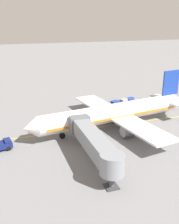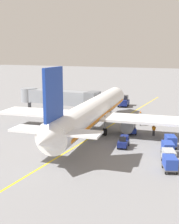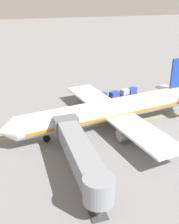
% 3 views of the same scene
% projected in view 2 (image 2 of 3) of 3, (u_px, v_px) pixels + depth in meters
% --- Properties ---
extents(ground_plane, '(400.00, 400.00, 0.00)m').
position_uv_depth(ground_plane, '(101.00, 131.00, 45.21)').
color(ground_plane, slate).
extents(gate_lead_in_line, '(0.24, 80.00, 0.01)m').
position_uv_depth(gate_lead_in_line, '(101.00, 131.00, 45.21)').
color(gate_lead_in_line, gold).
rests_on(gate_lead_in_line, ground).
extents(parked_airliner, '(30.44, 37.28, 10.63)m').
position_uv_depth(parked_airliner, '(93.00, 111.00, 44.44)').
color(parked_airliner, white).
rests_on(parked_airliner, ground).
extents(jet_bridge, '(17.33, 3.50, 4.98)m').
position_uv_depth(jet_bridge, '(58.00, 97.00, 57.06)').
color(jet_bridge, gray).
rests_on(jet_bridge, ground).
extents(pushback_tractor, '(2.95, 4.72, 2.40)m').
position_uv_depth(pushback_tractor, '(124.00, 101.00, 66.34)').
color(pushback_tractor, navy).
rests_on(pushback_tractor, ground).
extents(baggage_tug_lead, '(2.12, 2.77, 1.62)m').
position_uv_depth(baggage_tug_lead, '(131.00, 129.00, 43.82)').
color(baggage_tug_lead, '#1E339E').
rests_on(baggage_tug_lead, ground).
extents(baggage_tug_trailing, '(1.64, 2.66, 1.62)m').
position_uv_depth(baggage_tug_trailing, '(123.00, 142.00, 37.34)').
color(baggage_tug_trailing, navy).
rests_on(baggage_tug_trailing, ground).
extents(baggage_cart_front, '(2.03, 2.94, 1.58)m').
position_uv_depth(baggage_cart_front, '(171.00, 141.00, 37.08)').
color(baggage_cart_front, '#4C4C51').
rests_on(baggage_cart_front, ground).
extents(baggage_cart_second_in_train, '(2.03, 2.94, 1.58)m').
position_uv_depth(baggage_cart_second_in_train, '(168.00, 147.00, 34.40)').
color(baggage_cart_second_in_train, '#4C4C51').
rests_on(baggage_cart_second_in_train, ground).
extents(baggage_cart_third_in_train, '(2.03, 2.94, 1.58)m').
position_uv_depth(baggage_cart_third_in_train, '(169.00, 156.00, 31.60)').
color(baggage_cart_third_in_train, '#4C4C51').
rests_on(baggage_cart_third_in_train, ground).
extents(baggage_cart_tail_end, '(2.03, 2.94, 1.58)m').
position_uv_depth(baggage_cart_tail_end, '(170.00, 163.00, 29.65)').
color(baggage_cart_tail_end, '#4C4C51').
rests_on(baggage_cart_tail_end, ground).
extents(ground_crew_wing_walker, '(0.72, 0.34, 1.69)m').
position_uv_depth(ground_crew_wing_walker, '(154.00, 130.00, 42.48)').
color(ground_crew_wing_walker, '#232328').
rests_on(ground_crew_wing_walker, ground).
extents(ground_crew_loader, '(0.36, 0.71, 1.69)m').
position_uv_depth(ground_crew_loader, '(140.00, 120.00, 48.54)').
color(ground_crew_loader, '#232328').
rests_on(ground_crew_loader, ground).
extents(safety_cone_nose_left, '(0.36, 0.36, 0.59)m').
position_uv_depth(safety_cone_nose_left, '(140.00, 112.00, 58.88)').
color(safety_cone_nose_left, black).
rests_on(safety_cone_nose_left, ground).
extents(safety_cone_nose_right, '(0.36, 0.36, 0.59)m').
position_uv_depth(safety_cone_nose_right, '(125.00, 115.00, 55.28)').
color(safety_cone_nose_right, black).
rests_on(safety_cone_nose_right, ground).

